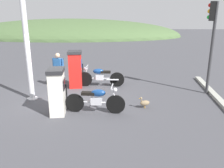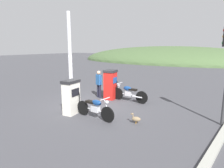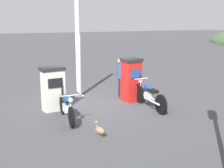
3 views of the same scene
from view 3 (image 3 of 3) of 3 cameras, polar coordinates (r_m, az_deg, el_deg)
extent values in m
plane|color=#424247|center=(11.04, -3.68, -3.88)|extent=(120.00, 120.00, 0.00)
cube|color=silver|center=(10.32, -11.33, -1.24)|extent=(0.55, 0.78, 1.40)
cube|color=black|center=(10.03, -10.91, 0.19)|extent=(0.10, 0.51, 0.32)
cube|color=#262628|center=(10.17, -11.51, 2.92)|extent=(0.61, 0.86, 0.12)
cylinder|color=black|center=(10.20, -9.58, -2.56)|extent=(0.05, 0.05, 0.91)
cube|color=red|center=(11.31, 3.71, 0.53)|extent=(0.64, 0.69, 1.54)
cube|color=#1E478C|center=(11.01, 4.62, 1.99)|extent=(0.09, 0.43, 0.32)
cube|color=#262628|center=(11.17, 3.77, 4.70)|extent=(0.71, 0.76, 0.12)
cylinder|color=black|center=(11.21, 5.44, -0.81)|extent=(0.05, 0.05, 1.00)
cylinder|color=black|center=(8.68, -7.87, -6.38)|extent=(0.64, 0.10, 0.63)
cylinder|color=black|center=(9.97, -9.62, -3.95)|extent=(0.64, 0.10, 0.63)
cube|color=silver|center=(9.24, -8.76, -4.58)|extent=(0.37, 0.22, 0.24)
cylinder|color=silver|center=(9.30, -8.82, -4.79)|extent=(1.03, 0.11, 0.05)
ellipsoid|color=navy|center=(9.10, -8.73, -3.01)|extent=(0.49, 0.25, 0.24)
cube|color=black|center=(9.43, -9.15, -2.67)|extent=(0.45, 0.23, 0.10)
cylinder|color=silver|center=(8.62, -7.99, -4.41)|extent=(0.26, 0.06, 0.57)
cylinder|color=silver|center=(8.61, -8.17, -2.23)|extent=(0.07, 0.56, 0.04)
sphere|color=silver|center=(8.55, -8.00, -3.17)|extent=(0.15, 0.15, 0.14)
cylinder|color=silver|center=(9.79, -8.71, -4.09)|extent=(0.55, 0.10, 0.07)
cylinder|color=black|center=(11.14, 5.34, -1.98)|extent=(0.67, 0.07, 0.67)
cylinder|color=black|center=(9.92, 9.46, -3.92)|extent=(0.67, 0.07, 0.67)
cube|color=silver|center=(10.54, 7.15, -2.31)|extent=(0.36, 0.20, 0.24)
cylinder|color=silver|center=(10.51, 7.29, -2.63)|extent=(1.11, 0.06, 0.05)
ellipsoid|color=navy|center=(10.53, 7.00, -0.75)|extent=(0.48, 0.22, 0.24)
cube|color=black|center=(10.25, 7.95, -1.30)|extent=(0.44, 0.20, 0.10)
cylinder|color=silver|center=(11.04, 5.47, -0.52)|extent=(0.26, 0.04, 0.57)
cylinder|color=silver|center=(10.90, 5.71, 1.03)|extent=(0.04, 0.56, 0.04)
sphere|color=silver|center=(11.01, 5.44, 0.52)|extent=(0.14, 0.14, 0.14)
cylinder|color=silver|center=(10.01, 8.26, -3.61)|extent=(0.55, 0.07, 0.07)
cylinder|color=#1E1E2D|center=(12.08, 1.54, -0.55)|extent=(0.17, 0.17, 0.76)
cylinder|color=#1E1E2D|center=(11.89, 1.65, -0.77)|extent=(0.17, 0.17, 0.76)
cube|color=#265999|center=(11.85, 1.62, 2.48)|extent=(0.41, 0.31, 0.57)
cylinder|color=#265999|center=(12.08, 1.49, 2.81)|extent=(0.11, 0.11, 0.54)
cylinder|color=#265999|center=(11.61, 1.75, 2.42)|extent=(0.11, 0.11, 0.54)
sphere|color=tan|center=(11.79, 1.63, 4.49)|extent=(0.27, 0.27, 0.21)
ellipsoid|color=#847051|center=(7.96, -2.36, -8.98)|extent=(0.38, 0.26, 0.19)
cylinder|color=#847051|center=(8.03, -2.89, -8.36)|extent=(0.07, 0.07, 0.13)
sphere|color=#847051|center=(8.01, -3.02, -7.42)|extent=(0.11, 0.11, 0.09)
cone|color=orange|center=(8.05, -3.26, -7.34)|extent=(0.07, 0.05, 0.04)
cone|color=#847051|center=(7.84, -1.66, -9.11)|extent=(0.08, 0.08, 0.07)
cylinder|color=orange|center=(8.00, -2.54, -9.99)|extent=(0.02, 0.02, 0.10)
cylinder|color=orange|center=(8.04, -2.16, -9.88)|extent=(0.02, 0.02, 0.10)
cylinder|color=silver|center=(11.76, -6.65, 8.65)|extent=(0.20, 0.20, 4.67)
cylinder|color=silver|center=(12.14, -6.37, -2.33)|extent=(0.40, 0.40, 0.04)
camera|label=1|loc=(9.09, -55.71, 6.70)|focal=36.17mm
camera|label=2|loc=(5.23, -69.50, 2.80)|focal=31.31mm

